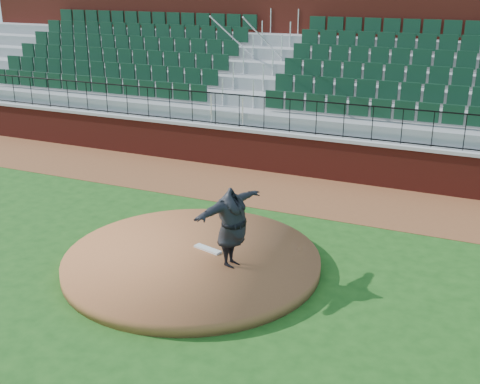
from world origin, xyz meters
name	(u,v)px	position (x,y,z in m)	size (l,w,h in m)	color
ground	(210,274)	(0.00, 0.00, 0.00)	(90.00, 90.00, 0.00)	#1B4A15
warning_track	(297,192)	(0.00, 5.40, 0.01)	(34.00, 3.20, 0.01)	brown
field_wall	(315,157)	(0.00, 7.00, 0.60)	(34.00, 0.35, 1.20)	maroon
wall_cap	(315,137)	(0.00, 7.00, 1.25)	(34.00, 0.45, 0.10)	#B7B7B7
wall_railing	(316,118)	(0.00, 7.00, 1.80)	(34.00, 0.05, 1.00)	black
seating_stands	(342,87)	(0.00, 9.72, 2.30)	(34.00, 5.10, 4.60)	gray
concourse_wall	(362,62)	(0.00, 12.52, 2.75)	(34.00, 0.50, 5.50)	maroon
pitchers_mound	(192,261)	(-0.51, 0.17, 0.12)	(5.36, 5.36, 0.25)	brown
pitching_rubber	(208,249)	(-0.33, 0.54, 0.27)	(0.66, 0.16, 0.04)	silver
pitcher	(232,227)	(0.45, 0.10, 1.08)	(2.04, 0.56, 1.66)	black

